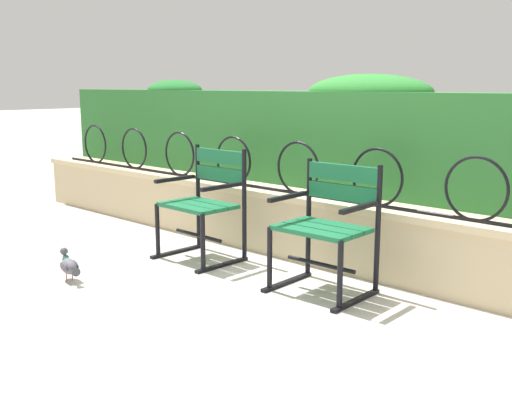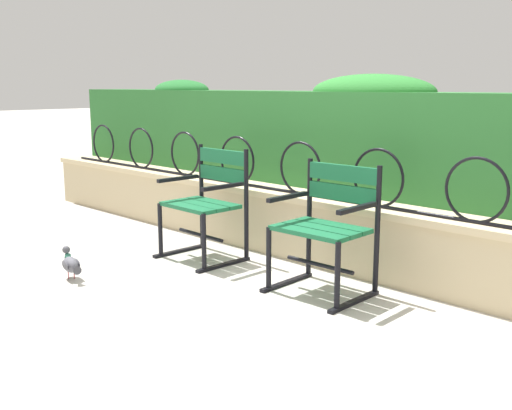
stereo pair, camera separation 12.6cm
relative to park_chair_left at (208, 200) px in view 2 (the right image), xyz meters
The scene contains 7 objects.
ground_plane 0.87m from the park_chair_left, 16.63° to the right, with size 60.00×60.00×0.00m, color #BCB7AD.
stone_wall 0.92m from the park_chair_left, 38.65° to the left, with size 7.57×0.41×0.52m.
iron_arch_fence 0.78m from the park_chair_left, 40.91° to the left, with size 7.03×0.02×0.42m.
hedge_row 1.29m from the park_chair_left, 54.11° to the left, with size 7.42×0.47×0.93m.
park_chair_left is the anchor object (origin of this frame).
park_chair_right 1.18m from the park_chair_left, ahead, with size 0.62×0.54×0.86m.
pigeon_near_chairs 1.15m from the park_chair_left, 104.12° to the right, with size 0.29×0.14×0.22m.
Camera 2 is at (2.94, -2.89, 1.37)m, focal length 42.96 mm.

